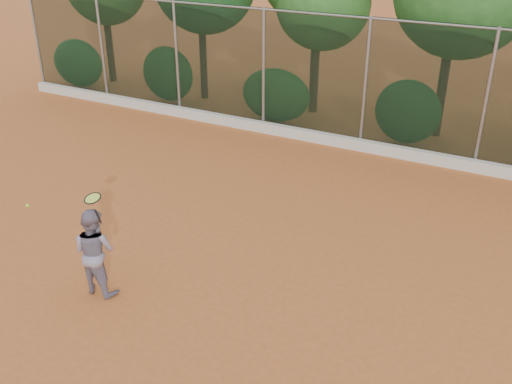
% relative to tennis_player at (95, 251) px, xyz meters
% --- Properties ---
extents(ground, '(80.00, 80.00, 0.00)m').
position_rel_tennis_player_xyz_m(ground, '(1.75, 1.39, -0.78)').
color(ground, '#B45D2A').
rests_on(ground, ground).
extents(concrete_curb, '(24.00, 0.20, 0.30)m').
position_rel_tennis_player_xyz_m(concrete_curb, '(1.75, 8.21, -0.63)').
color(concrete_curb, beige).
rests_on(concrete_curb, ground).
extents(tennis_player, '(0.77, 0.61, 1.56)m').
position_rel_tennis_player_xyz_m(tennis_player, '(0.00, 0.00, 0.00)').
color(tennis_player, gray).
rests_on(tennis_player, ground).
extents(chainlink_fence, '(24.09, 0.09, 3.50)m').
position_rel_tennis_player_xyz_m(chainlink_fence, '(1.75, 8.39, 1.08)').
color(chainlink_fence, black).
rests_on(chainlink_fence, ground).
extents(tennis_racket, '(0.30, 0.30, 0.54)m').
position_rel_tennis_player_xyz_m(tennis_racket, '(0.27, -0.13, 1.08)').
color(tennis_racket, black).
rests_on(tennis_racket, ground).
extents(tennis_ball_in_flight, '(0.07, 0.07, 0.07)m').
position_rel_tennis_player_xyz_m(tennis_ball_in_flight, '(-1.48, 0.02, 0.48)').
color(tennis_ball_in_flight, '#B3D630').
rests_on(tennis_ball_in_flight, ground).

